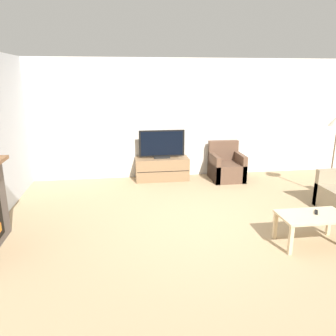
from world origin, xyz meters
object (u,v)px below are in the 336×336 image
tv (162,145)px  armchair (226,167)px  tv_stand (162,169)px  coffee_table (312,219)px  remote (316,212)px

tv → armchair: (1.47, -0.17, -0.53)m
tv_stand → armchair: 1.48m
tv → coffee_table: 3.74m
tv_stand → coffee_table: tv_stand is taller
coffee_table → remote: 0.13m
remote → coffee_table: bearing=-112.2°
tv → remote: size_ratio=6.90×
tv → tv_stand: bearing=90.0°
remote → tv: bearing=150.0°
armchair → tv_stand: bearing=173.1°
tv_stand → tv: bearing=-90.0°
coffee_table → tv: bearing=117.2°
tv_stand → coffee_table: size_ratio=1.29×
tv_stand → armchair: (1.47, -0.18, 0.03)m
tv_stand → remote: 3.71m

